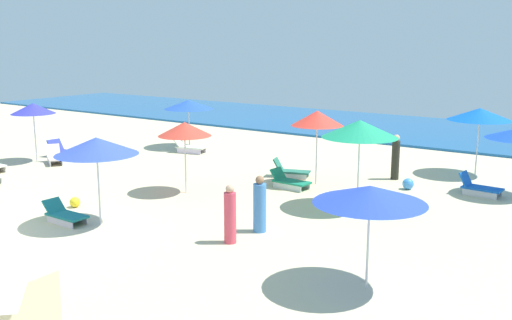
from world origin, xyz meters
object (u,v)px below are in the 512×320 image
(beachgoer_1, at_px, (396,158))
(umbrella_2, at_px, (370,195))
(lounge_chair_5_0, at_px, (289,181))
(beachgoer_2, at_px, (260,206))
(umbrella_5, at_px, (317,118))
(lounge_chair_9_0, at_px, (61,151))
(lounge_chair_6_0, at_px, (65,215))
(lounge_chair_5_1, at_px, (290,171))
(lounge_chair_7_0, at_px, (190,147))
(umbrella_7, at_px, (189,105))
(lounge_chair_8_0, at_px, (479,187))
(umbrella_9, at_px, (33,109))
(beach_ball_0, at_px, (408,184))
(umbrella_6, at_px, (96,146))
(beachgoer_0, at_px, (230,216))
(umbrella_4, at_px, (480,114))
(umbrella_3, at_px, (185,129))
(beach_ball_1, at_px, (75,202))
(lounge_chair_9_1, at_px, (55,157))
(umbrella_1, at_px, (360,129))

(beachgoer_1, bearing_deg, umbrella_2, 10.67)
(lounge_chair_5_0, relative_size, beachgoer_2, 0.91)
(umbrella_5, xyz_separation_m, lounge_chair_5_0, (-0.50, -1.02, -2.16))
(lounge_chair_9_0, relative_size, beachgoer_1, 0.78)
(lounge_chair_6_0, xyz_separation_m, lounge_chair_9_0, (-8.01, 5.86, 0.06))
(lounge_chair_5_0, relative_size, lounge_chair_5_1, 0.96)
(umbrella_5, distance_m, lounge_chair_7_0, 8.24)
(umbrella_7, relative_size, lounge_chair_8_0, 1.69)
(lounge_chair_7_0, xyz_separation_m, lounge_chair_8_0, (12.96, -0.08, 0.01))
(beachgoer_1, bearing_deg, umbrella_9, -75.27)
(lounge_chair_5_1, bearing_deg, beach_ball_0, -98.99)
(lounge_chair_5_1, relative_size, umbrella_6, 0.59)
(umbrella_5, relative_size, lounge_chair_5_1, 1.81)
(lounge_chair_7_0, xyz_separation_m, umbrella_9, (-3.99, -5.30, 2.03))
(lounge_chair_5_0, height_order, beachgoer_2, beachgoer_2)
(umbrella_7, relative_size, beachgoer_0, 1.53)
(lounge_chair_6_0, distance_m, umbrella_9, 9.55)
(lounge_chair_7_0, bearing_deg, umbrella_2, -139.12)
(beachgoer_0, bearing_deg, umbrella_4, 166.18)
(lounge_chair_9_0, relative_size, beach_ball_0, 3.33)
(beachgoer_1, bearing_deg, umbrella_3, -48.58)
(umbrella_6, height_order, beach_ball_1, umbrella_6)
(lounge_chair_5_1, xyz_separation_m, umbrella_6, (-1.31, -8.04, 2.02))
(umbrella_9, relative_size, beachgoer_1, 1.49)
(lounge_chair_5_1, relative_size, lounge_chair_9_1, 1.06)
(beach_ball_1, bearing_deg, lounge_chair_5_0, 54.63)
(lounge_chair_9_1, xyz_separation_m, beach_ball_0, (13.78, 4.38, -0.08))
(umbrella_1, distance_m, lounge_chair_6_0, 9.02)
(umbrella_5, bearing_deg, umbrella_9, -163.79)
(lounge_chair_8_0, distance_m, umbrella_9, 17.85)
(umbrella_3, bearing_deg, lounge_chair_9_1, 177.07)
(lounge_chair_8_0, bearing_deg, beach_ball_1, 135.47)
(umbrella_7, height_order, lounge_chair_9_0, umbrella_7)
(lounge_chair_9_0, bearing_deg, beachgoer_0, -105.34)
(lounge_chair_7_0, xyz_separation_m, beach_ball_0, (10.73, -0.70, -0.06))
(umbrella_4, bearing_deg, umbrella_1, -104.46)
(umbrella_2, bearing_deg, umbrella_7, 143.73)
(lounge_chair_6_0, relative_size, beachgoer_0, 0.92)
(lounge_chair_5_0, relative_size, beach_ball_0, 3.62)
(umbrella_5, relative_size, beachgoer_2, 1.71)
(lounge_chair_5_1, bearing_deg, beachgoer_0, -178.79)
(lounge_chair_5_1, bearing_deg, lounge_chair_5_0, -168.08)
(lounge_chair_9_1, xyz_separation_m, beachgoer_2, (12.14, -2.35, 0.45))
(lounge_chair_9_0, distance_m, beachgoer_0, 13.68)
(lounge_chair_5_0, relative_size, lounge_chair_8_0, 1.02)
(beachgoer_0, bearing_deg, umbrella_9, -103.40)
(umbrella_7, bearing_deg, umbrella_4, 8.48)
(umbrella_5, bearing_deg, lounge_chair_7_0, 166.26)
(umbrella_3, height_order, beachgoer_0, umbrella_3)
(umbrella_6, xyz_separation_m, beach_ball_1, (-2.02, 0.70, -2.09))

